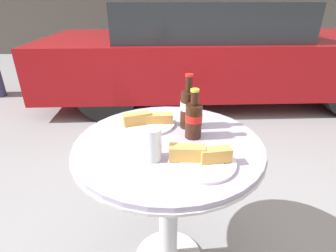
% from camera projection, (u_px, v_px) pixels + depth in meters
% --- Properties ---
extents(bistro_table, '(0.78, 0.78, 0.72)m').
position_uv_depth(bistro_table, '(168.00, 172.00, 1.14)').
color(bistro_table, '#B7B7BC').
rests_on(bistro_table, ground_plane).
extents(cola_bottle_left, '(0.07, 0.07, 0.21)m').
position_uv_depth(cola_bottle_left, '(194.00, 119.00, 1.07)').
color(cola_bottle_left, '#33190F').
rests_on(cola_bottle_left, bistro_table).
extents(cola_bottle_right, '(0.07, 0.07, 0.24)m').
position_uv_depth(cola_bottle_right, '(188.00, 107.00, 1.15)').
color(cola_bottle_right, '#33190F').
rests_on(cola_bottle_right, bistro_table).
extents(drinking_glass, '(0.07, 0.07, 0.12)m').
position_uv_depth(drinking_glass, '(152.00, 145.00, 0.93)').
color(drinking_glass, '#C68923').
rests_on(drinking_glass, bistro_table).
extents(lunch_plate_near, '(0.24, 0.24, 0.07)m').
position_uv_depth(lunch_plate_near, '(200.00, 159.00, 0.92)').
color(lunch_plate_near, white).
rests_on(lunch_plate_near, bistro_table).
extents(lunch_plate_far, '(0.25, 0.25, 0.06)m').
position_uv_depth(lunch_plate_far, '(147.00, 121.00, 1.20)').
color(lunch_plate_far, white).
rests_on(lunch_plate_far, bistro_table).
extents(parked_car, '(4.52, 1.84, 1.22)m').
position_uv_depth(parked_car, '(215.00, 52.00, 3.55)').
color(parked_car, '#9E0F14').
rests_on(parked_car, ground_plane).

